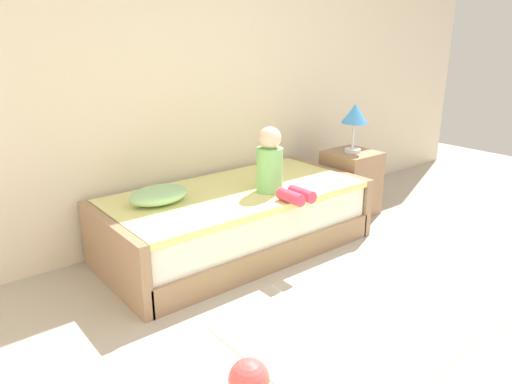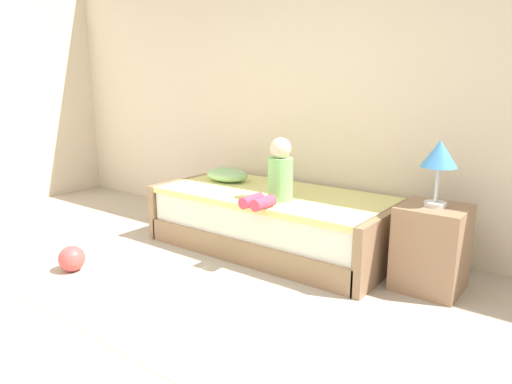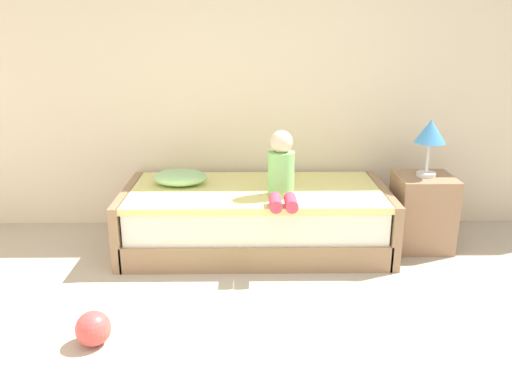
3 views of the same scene
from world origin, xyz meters
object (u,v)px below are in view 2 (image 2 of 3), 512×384
table_lamp (439,157)px  child_figure (277,176)px  pillow (227,175)px  bed (273,221)px  toy_ball (72,259)px  nightstand (431,248)px

table_lamp → child_figure: (-1.16, -0.22, -0.23)m
table_lamp → pillow: 2.00m
bed → toy_ball: bed is taller
nightstand → child_figure: bearing=-169.3°
bed → nightstand: size_ratio=3.52×
bed → nightstand: (1.35, -0.01, 0.05)m
nightstand → pillow: bearing=176.8°
child_figure → toy_ball: size_ratio=2.55×
child_figure → toy_ball: (-1.12, -1.14, -0.60)m
table_lamp → child_figure: size_ratio=0.88×
table_lamp → pillow: size_ratio=1.02×
child_figure → bed: bearing=129.6°
bed → pillow: 0.70m
nightstand → pillow: pillow is taller
toy_ball → table_lamp: bearing=30.7°
table_lamp → child_figure: table_lamp is taller
table_lamp → toy_ball: 2.79m
table_lamp → pillow: (-1.96, 0.11, -0.37)m
bed → pillow: bearing=170.7°
bed → child_figure: 0.55m
nightstand → child_figure: child_figure is taller
pillow → nightstand: bearing=-3.2°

